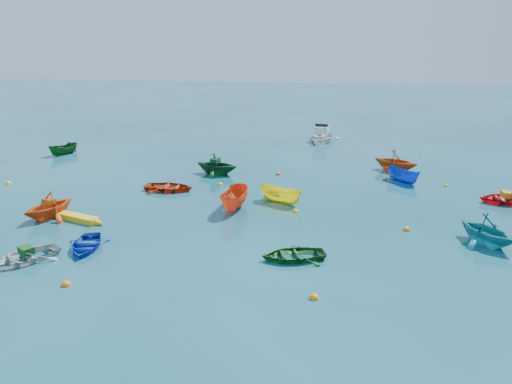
# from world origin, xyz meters

# --- Properties ---
(ground) EXTENTS (160.00, 160.00, 0.00)m
(ground) POSITION_xyz_m (0.00, 0.00, 0.00)
(ground) COLOR #0A444C
(ground) RESTS_ON ground
(dinghy_blue_sw) EXTENTS (2.43, 2.98, 0.54)m
(dinghy_blue_sw) POSITION_xyz_m (-6.43, -3.18, 0.00)
(dinghy_blue_sw) COLOR #0D2BAB
(dinghy_blue_sw) RESTS_ON ground
(dinghy_white_near) EXTENTS (3.29, 3.49, 0.59)m
(dinghy_white_near) POSITION_xyz_m (-8.36, -4.75, 0.00)
(dinghy_white_near) COLOR beige
(dinghy_white_near) RESTS_ON ground
(dinghy_orange_w) EXTENTS (3.35, 3.57, 1.50)m
(dinghy_orange_w) POSITION_xyz_m (-10.14, 0.27, 0.00)
(dinghy_orange_w) COLOR #DB4C14
(dinghy_orange_w) RESTS_ON ground
(sampan_yellow_mid) EXTENTS (2.92, 2.20, 1.07)m
(sampan_yellow_mid) POSITION_xyz_m (1.50, 4.51, 0.00)
(sampan_yellow_mid) COLOR yellow
(sampan_yellow_mid) RESTS_ON ground
(dinghy_green_e) EXTENTS (3.18, 2.67, 0.57)m
(dinghy_green_e) POSITION_xyz_m (2.78, -2.86, 0.00)
(dinghy_green_e) COLOR #125018
(dinghy_green_e) RESTS_ON ground
(dinghy_cyan_se) EXTENTS (3.72, 3.82, 1.53)m
(dinghy_cyan_se) POSITION_xyz_m (11.30, 0.03, 0.00)
(dinghy_cyan_se) COLOR teal
(dinghy_cyan_se) RESTS_ON ground
(dinghy_red_nw) EXTENTS (3.04, 2.21, 0.62)m
(dinghy_red_nw) POSITION_xyz_m (-5.52, 5.80, 0.00)
(dinghy_red_nw) COLOR #A22A0D
(dinghy_red_nw) RESTS_ON ground
(sampan_orange_n) EXTENTS (1.50, 3.32, 1.25)m
(sampan_orange_n) POSITION_xyz_m (-0.89, 3.10, 0.00)
(sampan_orange_n) COLOR #EF4716
(sampan_orange_n) RESTS_ON ground
(dinghy_green_n) EXTENTS (3.41, 3.11, 1.53)m
(dinghy_green_n) POSITION_xyz_m (-3.47, 9.95, 0.00)
(dinghy_green_n) COLOR #10441D
(dinghy_green_n) RESTS_ON ground
(dinghy_red_ne) EXTENTS (3.31, 2.46, 0.66)m
(dinghy_red_ne) POSITION_xyz_m (14.22, 6.39, 0.00)
(dinghy_red_ne) COLOR red
(dinghy_red_ne) RESTS_ON ground
(sampan_blue_far) EXTENTS (2.40, 2.61, 1.00)m
(sampan_blue_far) POSITION_xyz_m (8.91, 9.93, 0.00)
(sampan_blue_far) COLOR #0F3CC7
(sampan_blue_far) RESTS_ON ground
(dinghy_orange_far) EXTENTS (3.93, 3.77, 1.60)m
(dinghy_orange_far) POSITION_xyz_m (8.70, 12.60, 0.00)
(dinghy_orange_far) COLOR #BB4B11
(dinghy_orange_far) RESTS_ON ground
(sampan_green_far) EXTENTS (2.04, 2.66, 0.97)m
(sampan_green_far) POSITION_xyz_m (-16.85, 13.91, 0.00)
(sampan_green_far) COLOR #114B17
(sampan_green_far) RESTS_ON ground
(kayak_yellow) EXTENTS (3.84, 1.75, 0.39)m
(kayak_yellow) POSITION_xyz_m (-8.80, 0.18, 0.00)
(kayak_yellow) COLOR yellow
(kayak_yellow) RESTS_ON ground
(motorboat_white) EXTENTS (3.65, 4.61, 1.46)m
(motorboat_white) POSITION_xyz_m (3.31, 22.25, 0.00)
(motorboat_white) COLOR silver
(motorboat_white) RESTS_ON ground
(tarp_green_a) EXTENTS (0.80, 0.76, 0.31)m
(tarp_green_a) POSITION_xyz_m (-8.31, -4.67, 0.45)
(tarp_green_a) COLOR #134F18
(tarp_green_a) RESTS_ON dinghy_white_near
(tarp_orange_a) EXTENTS (0.69, 0.62, 0.28)m
(tarp_orange_a) POSITION_xyz_m (-10.12, 0.32, 0.89)
(tarp_orange_a) COLOR #C05213
(tarp_orange_a) RESTS_ON dinghy_orange_w
(tarp_green_b) EXTENTS (0.65, 0.77, 0.33)m
(tarp_green_b) POSITION_xyz_m (-3.56, 9.97, 0.93)
(tarp_green_b) COLOR #104020
(tarp_green_b) RESTS_ON dinghy_green_n
(tarp_orange_b) EXTENTS (0.55, 0.70, 0.33)m
(tarp_orange_b) POSITION_xyz_m (14.12, 6.38, 0.49)
(tarp_orange_b) COLOR orange
(tarp_orange_b) RESTS_ON dinghy_red_ne
(buoy_or_a) EXTENTS (0.37, 0.37, 0.37)m
(buoy_or_a) POSITION_xyz_m (-5.55, -6.52, 0.00)
(buoy_or_a) COLOR orange
(buoy_or_a) RESTS_ON ground
(buoy_ye_a) EXTENTS (0.31, 0.31, 0.31)m
(buoy_ye_a) POSITION_xyz_m (2.46, 3.04, 0.00)
(buoy_ye_a) COLOR yellow
(buoy_ye_a) RESTS_ON ground
(buoy_or_b) EXTENTS (0.36, 0.36, 0.36)m
(buoy_or_b) POSITION_xyz_m (3.79, -6.10, 0.00)
(buoy_or_b) COLOR orange
(buoy_or_b) RESTS_ON ground
(buoy_ye_b) EXTENTS (0.38, 0.38, 0.38)m
(buoy_ye_b) POSITION_xyz_m (-16.19, 5.68, 0.00)
(buoy_ye_b) COLOR yellow
(buoy_ye_b) RESTS_ON ground
(buoy_or_c) EXTENTS (0.32, 0.32, 0.32)m
(buoy_or_c) POSITION_xyz_m (-6.62, 5.77, 0.00)
(buoy_or_c) COLOR orange
(buoy_or_c) RESTS_ON ground
(buoy_ye_c) EXTENTS (0.34, 0.34, 0.34)m
(buoy_ye_c) POSITION_xyz_m (-2.66, 7.41, 0.00)
(buoy_ye_c) COLOR yellow
(buoy_ye_c) RESTS_ON ground
(buoy_or_d) EXTENTS (0.35, 0.35, 0.35)m
(buoy_or_d) POSITION_xyz_m (7.99, 1.20, 0.00)
(buoy_or_d) COLOR orange
(buoy_or_d) RESTS_ON ground
(buoy_ye_d) EXTENTS (0.36, 0.36, 0.36)m
(buoy_ye_d) POSITION_xyz_m (-3.08, 9.77, 0.00)
(buoy_ye_d) COLOR gold
(buoy_ye_d) RESTS_ON ground
(buoy_or_e) EXTENTS (0.33, 0.33, 0.33)m
(buoy_or_e) POSITION_xyz_m (0.71, 10.39, 0.00)
(buoy_or_e) COLOR #ED510C
(buoy_or_e) RESTS_ON ground
(buoy_ye_e) EXTENTS (0.30, 0.30, 0.30)m
(buoy_ye_e) POSITION_xyz_m (11.48, 9.28, 0.00)
(buoy_ye_e) COLOR yellow
(buoy_ye_e) RESTS_ON ground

